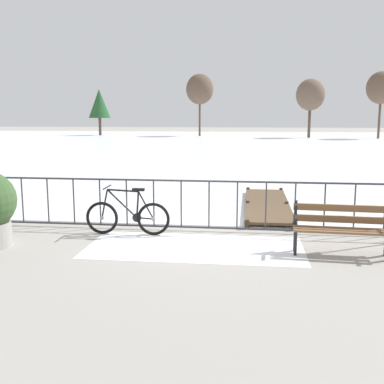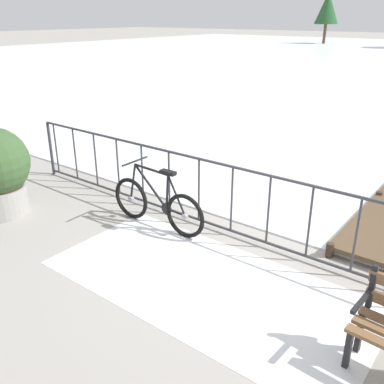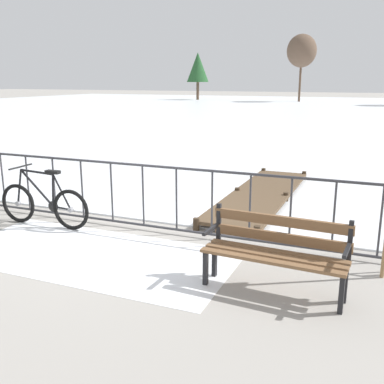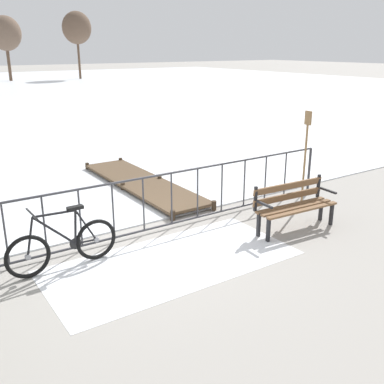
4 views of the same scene
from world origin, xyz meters
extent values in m
plane|color=#9E9991|center=(0.00, 0.00, 0.00)|extent=(160.00, 160.00, 0.00)
cube|color=white|center=(0.00, 28.40, 0.01)|extent=(80.00, 56.00, 0.03)
cube|color=white|center=(0.14, -1.20, 0.00)|extent=(3.91, 1.86, 0.01)
cylinder|color=#38383D|center=(0.00, 0.00, 1.05)|extent=(9.00, 0.04, 0.04)
cylinder|color=#38383D|center=(0.00, 0.00, 0.08)|extent=(9.00, 0.04, 0.04)
cylinder|color=#38383D|center=(-3.74, 0.00, 0.57)|extent=(0.03, 0.03, 0.97)
cylinder|color=#38383D|center=(-3.17, 0.00, 0.57)|extent=(0.03, 0.03, 0.97)
cylinder|color=#38383D|center=(-2.59, 0.00, 0.57)|extent=(0.03, 0.03, 0.97)
cylinder|color=#38383D|center=(-2.02, 0.00, 0.57)|extent=(0.03, 0.03, 0.97)
cylinder|color=#38383D|center=(-1.44, 0.00, 0.57)|extent=(0.03, 0.03, 0.97)
cylinder|color=#38383D|center=(-0.86, 0.00, 0.57)|extent=(0.03, 0.03, 0.97)
cylinder|color=#38383D|center=(-0.29, 0.00, 0.57)|extent=(0.03, 0.03, 0.97)
cylinder|color=#38383D|center=(0.29, 0.00, 0.57)|extent=(0.03, 0.03, 0.97)
cylinder|color=#38383D|center=(0.86, 0.00, 0.57)|extent=(0.03, 0.03, 0.97)
cylinder|color=#38383D|center=(1.44, 0.00, 0.57)|extent=(0.03, 0.03, 0.97)
cylinder|color=#38383D|center=(2.02, 0.00, 0.57)|extent=(0.03, 0.03, 0.97)
cylinder|color=#38383D|center=(2.59, 0.00, 0.57)|extent=(0.03, 0.03, 0.97)
cylinder|color=#38383D|center=(3.17, 0.00, 0.57)|extent=(0.03, 0.03, 0.97)
torus|color=black|center=(-0.78, -0.43, 0.33)|extent=(0.66, 0.08, 0.66)
cylinder|color=gray|center=(-0.78, -0.43, 0.33)|extent=(0.08, 0.06, 0.08)
torus|color=black|center=(-1.83, -0.46, 0.33)|extent=(0.66, 0.08, 0.66)
cylinder|color=gray|center=(-1.83, -0.46, 0.33)|extent=(0.08, 0.06, 0.08)
cylinder|color=black|center=(-1.10, -0.44, 0.62)|extent=(0.08, 0.04, 0.53)
cylinder|color=black|center=(-1.41, -0.45, 0.63)|extent=(0.61, 0.05, 0.59)
cylinder|color=black|center=(-1.39, -0.45, 0.90)|extent=(0.63, 0.05, 0.07)
cylinder|color=black|center=(-0.95, -0.44, 0.34)|extent=(0.34, 0.04, 0.05)
cylinder|color=black|center=(-0.93, -0.44, 0.61)|extent=(0.32, 0.04, 0.56)
cylinder|color=black|center=(-1.77, -0.46, 0.62)|extent=(0.16, 0.04, 0.59)
cube|color=black|center=(-1.08, -0.44, 0.92)|extent=(0.24, 0.11, 0.05)
cylinder|color=black|center=(-1.71, -0.45, 0.96)|extent=(0.04, 0.52, 0.03)
cylinder|color=black|center=(-1.12, -0.44, 0.35)|extent=(0.18, 0.02, 0.18)
cube|color=brown|center=(2.68, -1.22, 0.44)|extent=(1.60, 0.19, 0.04)
cube|color=brown|center=(2.67, -1.38, 0.44)|extent=(1.60, 0.19, 0.04)
cube|color=brown|center=(2.66, -1.53, 0.44)|extent=(1.60, 0.19, 0.04)
cube|color=brown|center=(2.68, -1.13, 0.58)|extent=(1.60, 0.15, 0.12)
cube|color=brown|center=(2.68, -1.13, 0.78)|extent=(1.60, 0.15, 0.12)
cube|color=black|center=(1.90, -1.46, 0.22)|extent=(0.05, 0.06, 0.44)
cube|color=black|center=(1.92, -1.20, 0.22)|extent=(0.05, 0.06, 0.44)
cube|color=black|center=(1.92, -1.08, 0.67)|extent=(0.05, 0.05, 0.45)
cube|color=black|center=(1.91, -1.33, 0.64)|extent=(0.06, 0.40, 0.04)
cube|color=brown|center=(1.56, 2.52, 0.12)|extent=(1.10, 4.43, 0.06)
cylinder|color=#3C2E20|center=(1.07, 0.30, 0.10)|extent=(0.10, 0.10, 0.20)
cylinder|color=#3C2E20|center=(2.06, 0.30, 0.10)|extent=(0.10, 0.10, 0.20)
cylinder|color=#3C2E20|center=(1.07, 2.52, 0.10)|extent=(0.10, 0.10, 0.20)
cylinder|color=#3C2E20|center=(2.06, 2.52, 0.10)|extent=(0.10, 0.10, 0.20)
cylinder|color=#3C2E20|center=(1.07, 4.73, 0.10)|extent=(0.10, 0.10, 0.20)
cylinder|color=#3C2E20|center=(2.06, 4.73, 0.10)|extent=(0.10, 0.10, 0.20)
cylinder|color=brown|center=(-4.53, 43.03, 2.13)|extent=(0.23, 0.23, 4.26)
ellipsoid|color=brown|center=(-4.53, 43.03, 5.17)|extent=(3.04, 3.04, 3.34)
cylinder|color=brown|center=(7.16, 40.32, 1.76)|extent=(0.29, 0.29, 3.53)
ellipsoid|color=brown|center=(7.16, 40.32, 4.40)|extent=(2.92, 2.92, 3.21)
cylinder|color=brown|center=(-16.11, 43.11, 1.68)|extent=(0.31, 0.31, 3.36)
cone|color=#235128|center=(-16.11, 43.11, 3.65)|extent=(2.49, 2.49, 3.27)
cylinder|color=brown|center=(13.82, 39.31, 2.07)|extent=(0.23, 0.23, 4.14)
ellipsoid|color=brown|center=(13.82, 39.31, 5.00)|extent=(2.88, 2.88, 3.17)
camera|label=1|loc=(1.09, -9.30, 2.38)|focal=43.49mm
camera|label=2|loc=(2.61, -4.66, 2.96)|focal=39.85mm
camera|label=3|loc=(3.62, -5.99, 2.34)|focal=41.99mm
camera|label=4|loc=(-3.10, -6.56, 3.20)|focal=41.65mm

